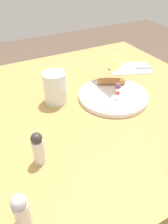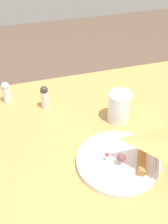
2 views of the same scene
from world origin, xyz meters
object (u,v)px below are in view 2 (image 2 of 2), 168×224
plate_pizza (118,160)px  milk_glass (119,108)px  salt_shaker (6,92)px  dining_table (114,170)px  pepper_shaker (45,97)px

plate_pizza → milk_glass: milk_glass is taller
plate_pizza → milk_glass: (0.19, -0.07, 0.03)m
plate_pizza → salt_shaker: size_ratio=2.92×
salt_shaker → milk_glass: bearing=-120.4°
plate_pizza → salt_shaker: (0.40, 0.29, 0.03)m
dining_table → milk_glass: (0.12, -0.05, 0.16)m
dining_table → milk_glass: milk_glass is taller
plate_pizza → pepper_shaker: (0.33, 0.16, 0.03)m
dining_table → milk_glass: size_ratio=8.33×
dining_table → pepper_shaker: 0.36m
dining_table → salt_shaker: size_ratio=10.66×
dining_table → pepper_shaker: pepper_shaker is taller
dining_table → salt_shaker: 0.49m
dining_table → milk_glass: 0.21m
salt_shaker → pepper_shaker: size_ratio=0.92×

